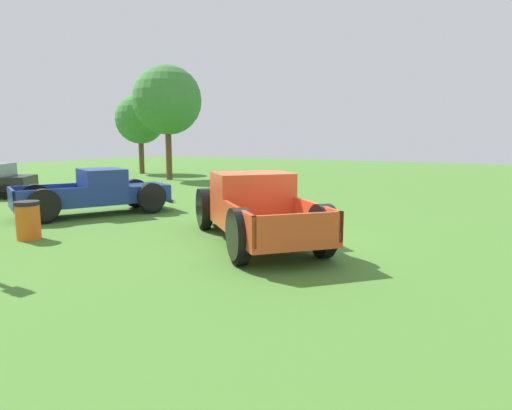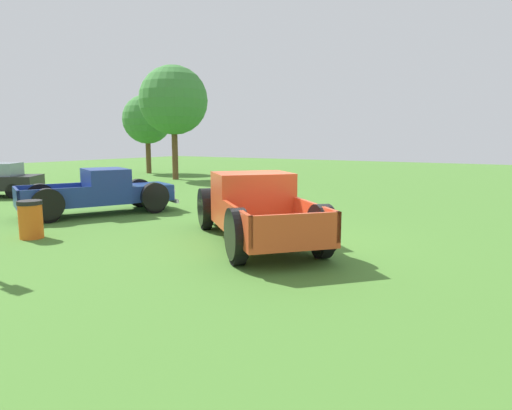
{
  "view_description": "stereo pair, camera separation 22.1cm",
  "coord_description": "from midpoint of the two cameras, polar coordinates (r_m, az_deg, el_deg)",
  "views": [
    {
      "loc": [
        -9.31,
        -5.0,
        2.45
      ],
      "look_at": [
        -0.4,
        0.41,
        0.9
      ],
      "focal_mm": 31.03,
      "sensor_mm": 36.0,
      "label": 1
    },
    {
      "loc": [
        -9.19,
        -5.19,
        2.45
      ],
      "look_at": [
        -0.4,
        0.41,
        0.9
      ],
      "focal_mm": 31.03,
      "sensor_mm": 36.0,
      "label": 2
    }
  ],
  "objects": [
    {
      "name": "ground_plane",
      "position": [
        10.84,
        2.38,
        -4.61
      ],
      "size": [
        80.0,
        80.0,
        0.0
      ],
      "primitive_type": "plane",
      "color": "#477A2D"
    },
    {
      "name": "pickup_truck_foreground",
      "position": [
        10.93,
        -1.19,
        -0.29
      ],
      "size": [
        4.99,
        5.3,
        1.65
      ],
      "color": "#D14723",
      "rests_on": "ground_plane"
    },
    {
      "name": "pickup_truck_behind_left",
      "position": [
        15.48,
        -19.35,
        1.54
      ],
      "size": [
        5.16,
        3.6,
        1.49
      ],
      "color": "navy",
      "rests_on": "ground_plane"
    },
    {
      "name": "trash_can",
      "position": [
        12.3,
        -27.79,
        -1.74
      ],
      "size": [
        0.59,
        0.59,
        0.95
      ],
      "color": "orange",
      "rests_on": "ground_plane"
    },
    {
      "name": "oak_tree_east",
      "position": [
        27.72,
        -11.6,
        13.08
      ],
      "size": [
        4.12,
        4.12,
        6.84
      ],
      "color": "brown",
      "rests_on": "ground_plane"
    },
    {
      "name": "oak_tree_west",
      "position": [
        33.14,
        -14.9,
        10.62
      ],
      "size": [
        3.49,
        3.49,
        5.61
      ],
      "color": "brown",
      "rests_on": "ground_plane"
    }
  ]
}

